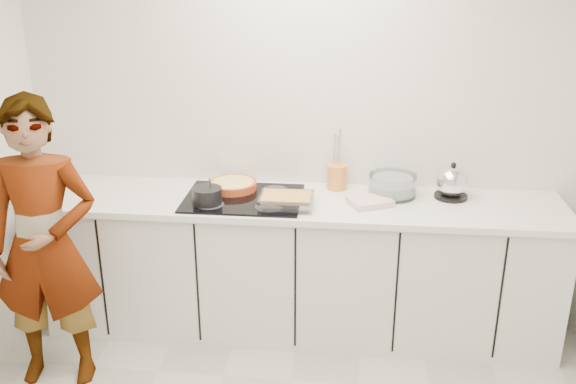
# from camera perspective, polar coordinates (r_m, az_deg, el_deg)

# --- Properties ---
(wall_back) EXTENTS (3.60, 0.00, 2.60)m
(wall_back) POSITION_cam_1_polar(r_m,az_deg,el_deg) (4.14, 1.48, 5.93)
(wall_back) COLOR silver
(wall_back) RESTS_ON ground
(base_cabinets) EXTENTS (3.20, 0.58, 0.87)m
(base_cabinets) POSITION_cam_1_polar(r_m,az_deg,el_deg) (4.16, 1.02, -6.83)
(base_cabinets) COLOR silver
(base_cabinets) RESTS_ON floor
(countertop) EXTENTS (3.24, 0.64, 0.04)m
(countertop) POSITION_cam_1_polar(r_m,az_deg,el_deg) (3.96, 1.06, -1.00)
(countertop) COLOR white
(countertop) RESTS_ON base_cabinets
(hob) EXTENTS (0.72, 0.54, 0.01)m
(hob) POSITION_cam_1_polar(r_m,az_deg,el_deg) (3.98, -3.99, -0.55)
(hob) COLOR black
(hob) RESTS_ON countertop
(tart_dish) EXTENTS (0.33, 0.33, 0.05)m
(tart_dish) POSITION_cam_1_polar(r_m,az_deg,el_deg) (4.10, -4.92, 0.63)
(tart_dish) COLOR #B2421B
(tart_dish) RESTS_ON hob
(saucepan) EXTENTS (0.22, 0.22, 0.17)m
(saucepan) POSITION_cam_1_polar(r_m,az_deg,el_deg) (3.88, -7.20, -0.33)
(saucepan) COLOR black
(saucepan) RESTS_ON hob
(baking_dish) EXTENTS (0.33, 0.24, 0.06)m
(baking_dish) POSITION_cam_1_polar(r_m,az_deg,el_deg) (3.83, -0.14, -0.68)
(baking_dish) COLOR silver
(baking_dish) RESTS_ON hob
(mixing_bowl) EXTENTS (0.37, 0.37, 0.14)m
(mixing_bowl) POSITION_cam_1_polar(r_m,az_deg,el_deg) (4.06, 9.26, 0.53)
(mixing_bowl) COLOR silver
(mixing_bowl) RESTS_ON countertop
(tea_towel) EXTENTS (0.30, 0.27, 0.04)m
(tea_towel) POSITION_cam_1_polar(r_m,az_deg,el_deg) (3.91, 7.30, -0.87)
(tea_towel) COLOR white
(tea_towel) RESTS_ON countertop
(kettle) EXTENTS (0.27, 0.27, 0.23)m
(kettle) POSITION_cam_1_polar(r_m,az_deg,el_deg) (4.09, 14.37, 0.78)
(kettle) COLOR black
(kettle) RESTS_ON countertop
(utensil_crock) EXTENTS (0.13, 0.13, 0.16)m
(utensil_crock) POSITION_cam_1_polar(r_m,az_deg,el_deg) (4.13, 4.37, 1.35)
(utensil_crock) COLOR orange
(utensil_crock) RESTS_ON countertop
(cook) EXTENTS (0.66, 0.48, 1.68)m
(cook) POSITION_cam_1_polar(r_m,az_deg,el_deg) (3.77, -20.83, -4.52)
(cook) COLOR silver
(cook) RESTS_ON floor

